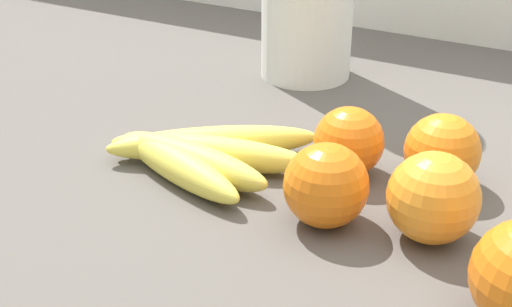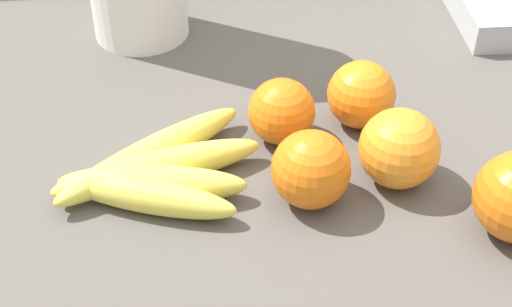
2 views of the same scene
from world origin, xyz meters
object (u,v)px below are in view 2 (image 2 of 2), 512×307
Objects in this scene: orange_back_right at (311,169)px; orange_front at (282,112)px; orange_center at (399,148)px; banana_bunch at (152,174)px; orange_far_right at (361,95)px.

orange_back_right is 0.09m from orange_front.
orange_front is (-0.10, 0.07, -0.00)m from orange_center.
orange_center is (0.23, -0.01, 0.02)m from banana_bunch.
orange_far_right is at bearing 58.90° from orange_back_right.
orange_center is at bearing 13.66° from orange_back_right.
orange_front is at bearing -166.55° from orange_far_right.
banana_bunch is at bearing 178.33° from orange_center.
orange_center is 0.12m from orange_front.
orange_back_right reaches higher than banana_bunch.
orange_far_right is (0.07, 0.11, -0.00)m from orange_back_right.
orange_back_right is at bearing -121.10° from orange_far_right.
orange_far_right is 0.08m from orange_front.
orange_center is at bearing -78.82° from orange_far_right.
orange_back_right is 0.13m from orange_far_right.
orange_center is 1.08× the size of orange_far_right.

